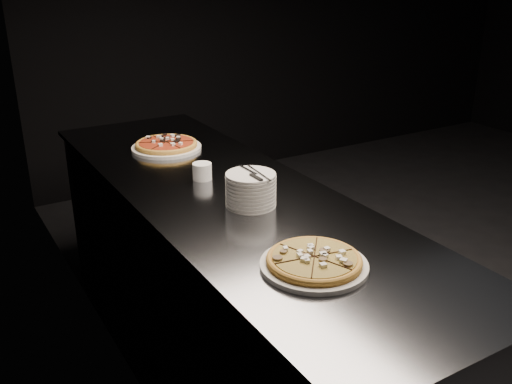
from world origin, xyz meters
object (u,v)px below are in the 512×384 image
cutlery (254,174)px  pizza_tomato (166,145)px  counter (228,290)px  ramekin (202,171)px  pizza_mushroom (314,262)px  plate_stack (251,190)px

cutlery → pizza_tomato: bearing=89.5°
counter → ramekin: (-0.02, 0.16, 0.50)m
pizza_mushroom → pizza_tomato: size_ratio=0.85×
pizza_tomato → plate_stack: plate_stack is taller
pizza_mushroom → ramekin: ramekin is taller
cutlery → plate_stack: bearing=116.4°
pizza_tomato → ramekin: size_ratio=4.90×
ramekin → plate_stack: bearing=-84.3°
counter → cutlery: 0.62m
pizza_mushroom → plate_stack: 0.51m
ramekin → cutlery: bearing=-83.3°
ramekin → pizza_mushroom: bearing=-92.9°
counter → plate_stack: size_ratio=13.16×
plate_stack → counter: bearing=92.9°
pizza_mushroom → cutlery: cutlery is taller
counter → ramekin: 0.52m
pizza_mushroom → cutlery: (0.08, 0.49, 0.11)m
pizza_tomato → cutlery: cutlery is taller
pizza_tomato → plate_stack: size_ratio=2.10×
cutlery → counter: bearing=93.7°
cutlery → ramekin: 0.37m
counter → pizza_tomato: size_ratio=6.25×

